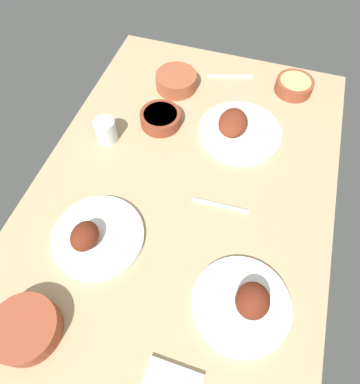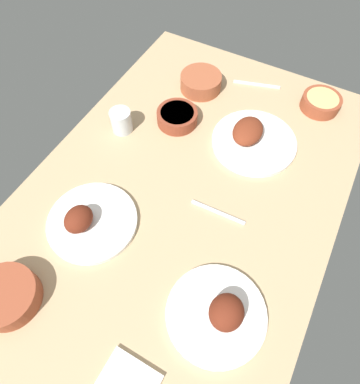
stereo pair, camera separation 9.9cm
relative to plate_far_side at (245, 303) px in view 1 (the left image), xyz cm
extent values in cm
cube|color=tan|center=(-26.02, -24.86, -4.29)|extent=(140.00, 90.00, 4.00)
cylinder|color=white|center=(0.21, -0.72, -1.49)|extent=(24.88, 24.88, 1.60)
ellipsoid|color=#602314|center=(-0.38, 1.29, 2.69)|extent=(8.99, 8.29, 7.36)
cylinder|color=white|center=(-55.48, -12.91, -1.49)|extent=(27.88, 27.88, 1.60)
ellipsoid|color=maroon|center=(-55.85, -15.83, 1.87)|extent=(12.68, 9.41, 5.57)
cylinder|color=white|center=(-6.06, -42.49, -1.49)|extent=(25.65, 25.65, 1.60)
ellipsoid|color=#602314|center=(-3.80, -44.50, 2.17)|extent=(8.69, 7.31, 6.22)
cylinder|color=brown|center=(-82.20, 1.46, 0.04)|extent=(13.54, 13.54, 4.67)
cylinder|color=#D6BC70|center=(-82.20, 1.46, 1.87)|extent=(11.10, 11.10, 1.00)
cylinder|color=brown|center=(-52.11, -39.99, 0.00)|extent=(13.94, 13.94, 4.59)
cylinder|color=#DBCC7A|center=(-52.11, -39.99, 1.80)|extent=(11.43, 11.43, 1.00)
cylinder|color=brown|center=(21.31, -47.91, 0.47)|extent=(15.97, 15.97, 5.52)
cylinder|color=white|center=(21.31, -47.91, 2.73)|extent=(13.10, 13.10, 1.00)
cylinder|color=#A35133|center=(-71.09, -40.42, 0.56)|extent=(15.02, 15.02, 5.70)
cylinder|color=brown|center=(-71.09, -40.42, 2.90)|extent=(12.32, 12.32, 1.00)
cylinder|color=silver|center=(-40.26, -54.77, 1.65)|extent=(7.02, 7.02, 7.88)
cube|color=silver|center=(-26.52, -12.31, -1.89)|extent=(1.52, 16.83, 0.80)
cube|color=silver|center=(-82.65, -22.49, -1.89)|extent=(5.89, 17.07, 0.80)
camera|label=1|loc=(23.92, -9.22, 84.22)|focal=31.41mm
camera|label=2|loc=(20.07, -0.07, 84.22)|focal=31.41mm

